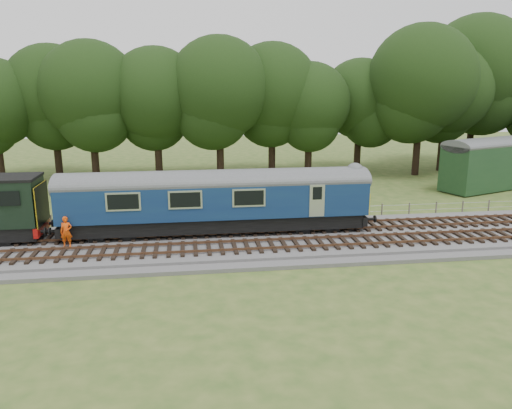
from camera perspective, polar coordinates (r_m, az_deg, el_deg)
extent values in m
plane|color=#36551F|center=(29.90, 6.61, -4.16)|extent=(120.00, 120.00, 0.00)
cube|color=#4C4C4F|center=(29.84, 6.62, -3.84)|extent=(70.00, 7.00, 0.35)
cube|color=brown|center=(30.38, 6.32, -2.88)|extent=(66.50, 0.07, 0.14)
cube|color=brown|center=(31.72, 5.69, -2.15)|extent=(66.50, 0.07, 0.14)
cube|color=brown|center=(27.62, 7.83, -4.65)|extent=(66.50, 0.07, 0.14)
cube|color=brown|center=(28.93, 7.07, -3.76)|extent=(66.50, 0.07, 0.14)
cube|color=black|center=(30.07, -4.55, -1.89)|extent=(17.46, 2.52, 0.85)
cube|color=navy|center=(29.71, -4.60, 0.76)|extent=(18.00, 2.80, 2.05)
cube|color=yellow|center=(31.60, 11.97, 0.59)|extent=(0.06, 2.74, 1.30)
cube|color=black|center=(31.02, 6.60, -1.83)|extent=(2.60, 2.00, 0.55)
cube|color=black|center=(30.40, -15.91, -2.61)|extent=(2.60, 2.00, 0.55)
cube|color=black|center=(31.14, -25.64, 0.36)|extent=(2.40, 2.55, 2.60)
cube|color=#A00E0C|center=(31.18, -23.27, -2.43)|extent=(0.25, 2.60, 0.55)
cube|color=yellow|center=(30.81, -23.26, 0.08)|extent=(0.06, 2.55, 2.30)
imported|color=#F74F0D|center=(29.23, -20.86, -2.93)|extent=(0.64, 0.44, 1.72)
cube|color=#1A391E|center=(53.89, 26.34, 4.04)|extent=(3.73, 3.73, 2.71)
cube|color=black|center=(53.69, 26.50, 5.58)|extent=(4.10, 4.10, 0.22)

